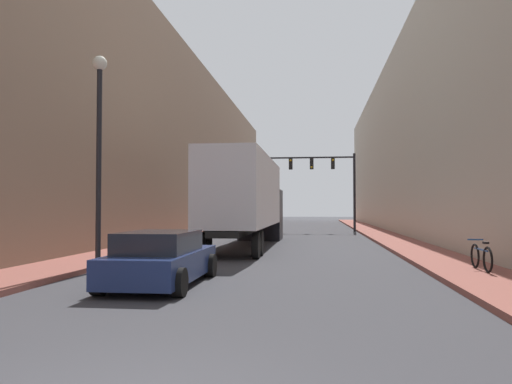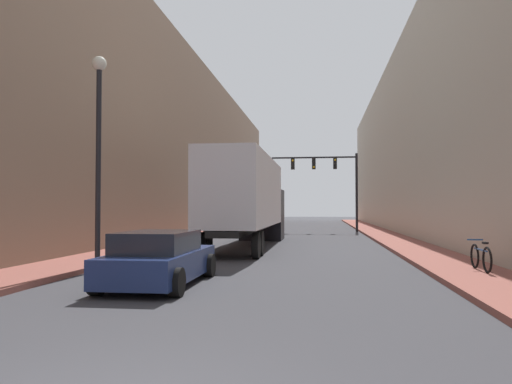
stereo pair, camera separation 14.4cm
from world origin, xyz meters
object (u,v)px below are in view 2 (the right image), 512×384
Objects in this scene: street_lamp at (99,132)px; parked_bicycle at (481,257)px; traffic_signal_gantry at (333,175)px; sedan_car at (159,259)px; semi_truck at (249,198)px.

parked_bicycle is at bearing 2.02° from street_lamp.
street_lamp is (-7.70, -26.40, -0.31)m from traffic_signal_gantry.
sedan_car is 8.89m from parked_bicycle.
semi_truck is 2.10× the size of street_lamp.
parked_bicycle is at bearing -82.37° from traffic_signal_gantry.
sedan_car is 0.68× the size of street_lamp.
semi_truck is 10.46m from street_lamp.
parked_bicycle is (3.48, -26.00, -4.01)m from traffic_signal_gantry.
traffic_signal_gantry is 27.50m from street_lamp.
parked_bicycle is (11.18, 0.39, -3.70)m from street_lamp.
semi_truck reaches higher than sedan_car.
semi_truck is 12.44m from parked_bicycle.
traffic_signal_gantry is (4.98, 28.75, 3.89)m from sedan_car.
street_lamp reaches higher than sedan_car.
sedan_car is at bearing -40.81° from street_lamp.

